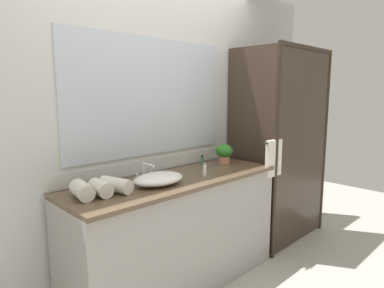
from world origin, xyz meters
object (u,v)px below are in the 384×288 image
object	(u,v)px
amenity_bottle_body_wash	(202,160)
rolled_towel_near_edge	(82,190)
potted_plant	(224,153)
rolled_towel_far_edge	(116,185)
sink_basin	(159,179)
amenity_bottle_lotion	(205,170)
rolled_towel_middle	(101,188)
faucet	(145,174)

from	to	relation	value
amenity_bottle_body_wash	rolled_towel_near_edge	xyz separation A→B (m)	(-1.24, -0.16, 0.01)
amenity_bottle_body_wash	potted_plant	bearing A→B (deg)	-27.16
rolled_towel_near_edge	rolled_towel_far_edge	xyz separation A→B (m)	(0.22, -0.03, -0.00)
sink_basin	amenity_bottle_lotion	distance (m)	0.41
amenity_bottle_lotion	rolled_towel_middle	size ratio (longest dim) A/B	0.55
amenity_bottle_body_wash	rolled_towel_far_edge	distance (m)	1.03
rolled_towel_middle	amenity_bottle_lotion	bearing A→B (deg)	-7.88
rolled_towel_near_edge	rolled_towel_middle	xyz separation A→B (m)	(0.11, -0.03, -0.00)
faucet	rolled_towel_middle	world-z (taller)	faucet
sink_basin	rolled_towel_near_edge	xyz separation A→B (m)	(-0.54, 0.08, 0.01)
potted_plant	amenity_bottle_body_wash	distance (m)	0.22
sink_basin	faucet	bearing A→B (deg)	90.00
rolled_towel_far_edge	amenity_bottle_body_wash	bearing A→B (deg)	10.57
faucet	amenity_bottle_lotion	size ratio (longest dim) A/B	1.69
amenity_bottle_lotion	rolled_towel_near_edge	size ratio (longest dim) A/B	0.49
faucet	rolled_towel_middle	xyz separation A→B (m)	(-0.43, -0.12, 0.00)
amenity_bottle_body_wash	amenity_bottle_lotion	xyz separation A→B (m)	(-0.29, -0.30, 0.01)
potted_plant	rolled_towel_near_edge	world-z (taller)	potted_plant
sink_basin	rolled_towel_far_edge	size ratio (longest dim) A/B	1.74
sink_basin	rolled_towel_middle	bearing A→B (deg)	173.56
amenity_bottle_lotion	faucet	bearing A→B (deg)	150.23
rolled_towel_near_edge	amenity_bottle_body_wash	bearing A→B (deg)	7.15
rolled_towel_far_edge	faucet	bearing A→B (deg)	20.49
amenity_bottle_body_wash	rolled_towel_near_edge	bearing A→B (deg)	-172.85
rolled_towel_near_edge	rolled_towel_far_edge	distance (m)	0.22
amenity_bottle_lotion	rolled_towel_far_edge	size ratio (longest dim) A/B	0.45
faucet	amenity_bottle_body_wash	xyz separation A→B (m)	(0.69, 0.07, -0.00)
potted_plant	faucet	bearing A→B (deg)	178.15
sink_basin	rolled_towel_far_edge	xyz separation A→B (m)	(-0.32, 0.05, 0.01)
amenity_bottle_body_wash	rolled_towel_near_edge	distance (m)	1.25
sink_basin	amenity_bottle_body_wash	world-z (taller)	amenity_bottle_body_wash
sink_basin	potted_plant	distance (m)	0.90
amenity_bottle_body_wash	rolled_towel_far_edge	size ratio (longest dim) A/B	0.40
rolled_towel_far_edge	amenity_bottle_lotion	bearing A→B (deg)	-8.81
rolled_towel_near_edge	rolled_towel_far_edge	world-z (taller)	rolled_towel_near_edge
potted_plant	amenity_bottle_body_wash	world-z (taller)	potted_plant
sink_basin	potted_plant	bearing A→B (deg)	8.82
sink_basin	faucet	distance (m)	0.17
faucet	amenity_bottle_body_wash	bearing A→B (deg)	5.71
faucet	rolled_towel_near_edge	size ratio (longest dim) A/B	0.83
faucet	amenity_bottle_body_wash	size ratio (longest dim) A/B	1.91
amenity_bottle_lotion	rolled_towel_middle	world-z (taller)	amenity_bottle_lotion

